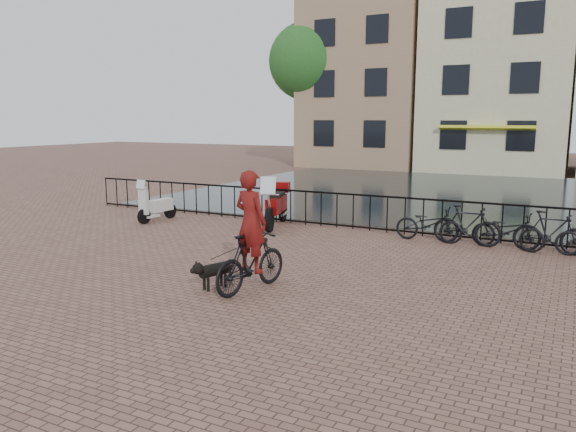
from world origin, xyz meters
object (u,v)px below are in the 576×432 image
at_px(motorcycle, 276,200).
at_px(scooter, 157,199).
at_px(dog, 215,274).
at_px(cyclist, 251,238).

distance_m(motorcycle, scooter, 3.81).
bearing_deg(scooter, motorcycle, 16.47).
xyz_separation_m(dog, motorcycle, (-1.88, 5.86, 0.51)).
bearing_deg(dog, cyclist, 37.47).
relative_size(cyclist, scooter, 1.75).
xyz_separation_m(cyclist, dog, (-0.67, -0.20, -0.70)).
xyz_separation_m(dog, scooter, (-5.58, 4.97, 0.39)).
bearing_deg(cyclist, dog, 28.15).
distance_m(cyclist, scooter, 7.87).
relative_size(cyclist, dog, 2.92).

